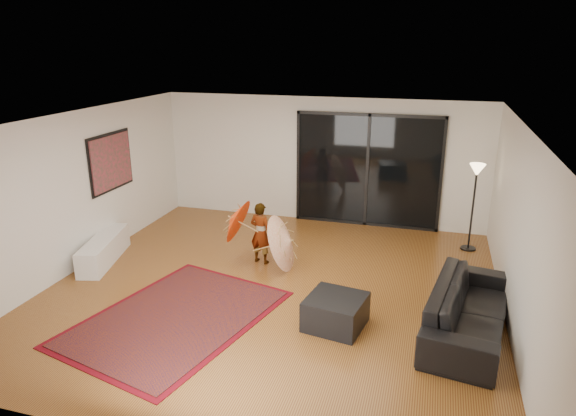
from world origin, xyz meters
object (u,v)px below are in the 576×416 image
at_px(sofa, 469,309).
at_px(child, 261,233).
at_px(media_console, 104,250).
at_px(ottoman, 336,312).

relative_size(sofa, child, 2.12).
xyz_separation_m(media_console, sofa, (6.20, -0.68, 0.12)).
bearing_deg(media_console, ottoman, -27.29).
xyz_separation_m(media_console, ottoman, (4.44, -1.02, -0.00)).
xyz_separation_m(sofa, child, (-3.47, 1.43, 0.21)).
height_order(media_console, sofa, sofa).
xyz_separation_m(ottoman, child, (-1.71, 1.77, 0.34)).
relative_size(media_console, ottoman, 2.10).
relative_size(ottoman, child, 0.68).
distance_m(sofa, child, 3.76).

